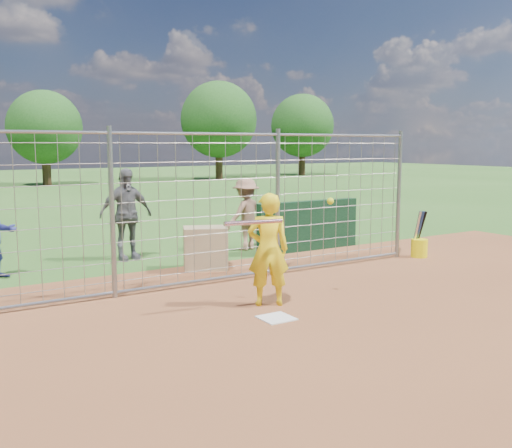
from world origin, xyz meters
TOP-DOWN VIEW (x-y plane):
  - ground at (0.00, 0.00)m, footprint 100.00×100.00m
  - infield_dirt at (0.00, -3.00)m, footprint 18.00×18.00m
  - home_plate at (0.00, -0.20)m, footprint 0.43×0.43m
  - dugout_wall at (3.40, 3.60)m, footprint 2.60×0.20m
  - batter at (0.27, 0.42)m, footprint 0.71×0.61m
  - bystander_b at (-0.36, 4.71)m, footprint 1.12×0.52m
  - bystander_c at (2.28, 4.40)m, footprint 1.14×0.82m
  - equipment_bin at (0.60, 3.08)m, footprint 0.95×0.81m
  - equipment_in_play at (0.22, 0.22)m, footprint 1.84×0.18m
  - bucket_with_bats at (4.89, 1.76)m, footprint 0.34×0.37m
  - backstop_fence at (0.00, 2.00)m, footprint 9.08×0.08m
  - tree_line at (3.13, 28.13)m, footprint 44.66×6.72m

SIDE VIEW (x-z plane):
  - ground at x=0.00m, z-range 0.00..0.00m
  - infield_dirt at x=0.00m, z-range 0.01..0.01m
  - home_plate at x=0.00m, z-range 0.00..0.02m
  - bucket_with_bats at x=4.89m, z-range -0.24..0.73m
  - equipment_bin at x=0.60m, z-range 0.00..0.80m
  - dugout_wall at x=3.40m, z-range 0.00..1.10m
  - bystander_c at x=2.28m, z-range 0.00..1.59m
  - batter at x=0.27m, z-range 0.00..1.65m
  - bystander_b at x=-0.36m, z-range 0.00..1.86m
  - backstop_fence at x=0.00m, z-range -0.04..2.56m
  - equipment_in_play at x=0.22m, z-range 1.17..1.48m
  - tree_line at x=3.13m, z-range 0.47..6.95m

